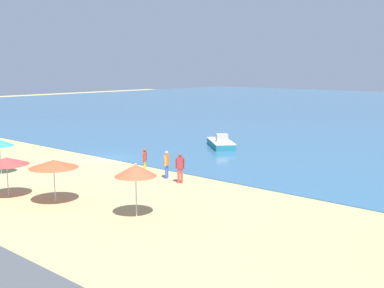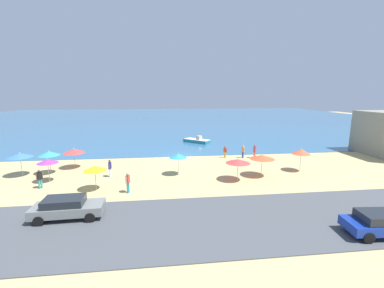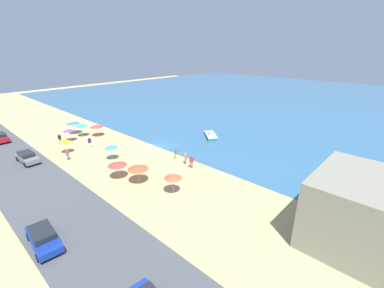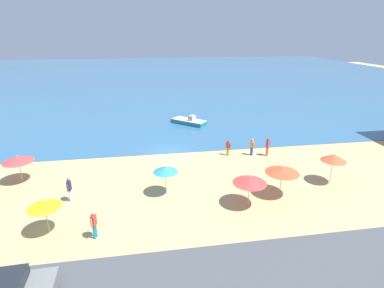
{
  "view_description": "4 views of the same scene",
  "coord_description": "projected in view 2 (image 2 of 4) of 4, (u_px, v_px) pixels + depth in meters",
  "views": [
    {
      "loc": [
        28.06,
        -22.26,
        6.79
      ],
      "look_at": [
        7.55,
        1.09,
        1.78
      ],
      "focal_mm": 45.0,
      "sensor_mm": 36.0,
      "label": 1
    },
    {
      "loc": [
        -2.58,
        -33.08,
        8.2
      ],
      "look_at": [
        1.33,
        -0.55,
        1.79
      ],
      "focal_mm": 24.0,
      "sensor_mm": 36.0,
      "label": 2
    },
    {
      "loc": [
        30.54,
        -24.85,
        15.27
      ],
      "look_at": [
        5.15,
        2.64,
        1.11
      ],
      "focal_mm": 24.0,
      "sensor_mm": 36.0,
      "label": 3
    },
    {
      "loc": [
        -2.18,
        -27.4,
        11.46
      ],
      "look_at": [
        2.18,
        -0.34,
        1.02
      ],
      "focal_mm": 28.0,
      "sensor_mm": 36.0,
      "label": 4
    }
  ],
  "objects": [
    {
      "name": "bather_1",
      "position": [
        225.0,
        151.0,
        33.32
      ],
      "size": [
        0.39,
        0.48,
        1.58
      ],
      "color": "gold",
      "rests_on": "ground_plane"
    },
    {
      "name": "parked_car_0",
      "position": [
        384.0,
        223.0,
        14.97
      ],
      "size": [
        4.69,
        2.22,
        1.38
      ],
      "color": "navy",
      "rests_on": "coastal_road"
    },
    {
      "name": "ground_plane",
      "position": [
        182.0,
        157.0,
        34.11
      ],
      "size": [
        160.0,
        160.0,
        0.0
      ],
      "primitive_type": "plane",
      "color": "tan"
    },
    {
      "name": "coastal_road",
      "position": [
        204.0,
        223.0,
        16.57
      ],
      "size": [
        80.0,
        8.0,
        0.06
      ],
      "primitive_type": "cube",
      "color": "#484C51",
      "rests_on": "ground_plane"
    },
    {
      "name": "skiff_nearshore",
      "position": [
        197.0,
        141.0,
        43.72
      ],
      "size": [
        4.47,
        4.13,
        1.2
      ],
      "color": "teal",
      "rests_on": "sea"
    },
    {
      "name": "beach_umbrella_5",
      "position": [
        262.0,
        157.0,
        25.65
      ],
      "size": [
        2.45,
        2.45,
        2.27
      ],
      "color": "#B2B2B7",
      "rests_on": "ground_plane"
    },
    {
      "name": "bather_5",
      "position": [
        110.0,
        167.0,
        25.58
      ],
      "size": [
        0.27,
        0.57,
        1.79
      ],
      "color": "silver",
      "rests_on": "ground_plane"
    },
    {
      "name": "beach_umbrella_0",
      "position": [
        74.0,
        151.0,
        28.5
      ],
      "size": [
        2.31,
        2.31,
        2.29
      ],
      "color": "#B2B2B7",
      "rests_on": "ground_plane"
    },
    {
      "name": "bather_2",
      "position": [
        128.0,
        181.0,
        21.46
      ],
      "size": [
        0.33,
        0.54,
        1.77
      ],
      "color": "teal",
      "rests_on": "ground_plane"
    },
    {
      "name": "sea",
      "position": [
        169.0,
        118.0,
        87.7
      ],
      "size": [
        150.0,
        110.0,
        0.05
      ],
      "primitive_type": "cube",
      "color": "#33658D",
      "rests_on": "ground_plane"
    },
    {
      "name": "beach_umbrella_6",
      "position": [
        238.0,
        161.0,
        24.35
      ],
      "size": [
        2.32,
        2.32,
        2.19
      ],
      "color": "#B2B2B7",
      "rests_on": "ground_plane"
    },
    {
      "name": "parked_car_2",
      "position": [
        67.0,
        207.0,
        17.02
      ],
      "size": [
        4.57,
        2.05,
        1.42
      ],
      "color": "slate",
      "rests_on": "coastal_road"
    },
    {
      "name": "beach_umbrella_2",
      "position": [
        20.0,
        155.0,
        25.7
      ],
      "size": [
        2.39,
        2.39,
        2.45
      ],
      "color": "#B2B2B7",
      "rests_on": "ground_plane"
    },
    {
      "name": "bather_3",
      "position": [
        40.0,
        178.0,
        22.49
      ],
      "size": [
        0.43,
        0.43,
        1.71
      ],
      "color": "teal",
      "rests_on": "ground_plane"
    },
    {
      "name": "beach_umbrella_7",
      "position": [
        301.0,
        152.0,
        27.31
      ],
      "size": [
        1.93,
        1.93,
        2.51
      ],
      "color": "#B2B2B7",
      "rests_on": "ground_plane"
    },
    {
      "name": "beach_umbrella_4",
      "position": [
        49.0,
        153.0,
        26.35
      ],
      "size": [
        2.11,
        2.11,
        2.49
      ],
      "color": "#B2B2B7",
      "rests_on": "ground_plane"
    },
    {
      "name": "bather_0",
      "position": [
        255.0,
        151.0,
        33.08
      ],
      "size": [
        0.48,
        0.39,
        1.81
      ],
      "color": "#DD453C",
      "rests_on": "ground_plane"
    },
    {
      "name": "bather_4",
      "position": [
        243.0,
        151.0,
        33.26
      ],
      "size": [
        0.34,
        0.53,
        1.71
      ],
      "color": "#425BBF",
      "rests_on": "ground_plane"
    },
    {
      "name": "beach_umbrella_1",
      "position": [
        95.0,
        168.0,
        21.86
      ],
      "size": [
        1.9,
        1.9,
        2.25
      ],
      "color": "#B2B2B7",
      "rests_on": "ground_plane"
    },
    {
      "name": "beach_umbrella_8",
      "position": [
        178.0,
        156.0,
        26.07
      ],
      "size": [
        1.81,
        1.81,
        2.32
      ],
      "color": "#B2B2B7",
      "rests_on": "ground_plane"
    },
    {
      "name": "beach_umbrella_3",
      "position": [
        48.0,
        161.0,
        23.91
      ],
      "size": [
        1.86,
        1.86,
        2.29
      ],
      "color": "#B2B2B7",
      "rests_on": "ground_plane"
    }
  ]
}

